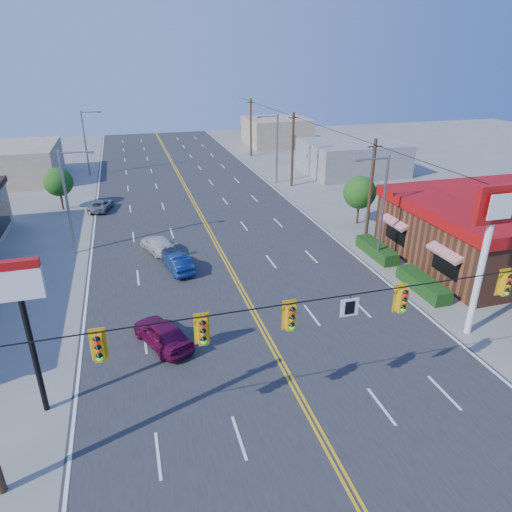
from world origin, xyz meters
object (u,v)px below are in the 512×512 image
object	(u,v)px
kfc	(500,229)
car_white	(158,245)
kfc_pylon	(489,232)
pizza_hut_sign	(23,307)
car_silver	(101,206)
car_magenta	(163,334)
signal_span	(317,325)
car_blue	(178,263)

from	to	relation	value
kfc	car_white	world-z (taller)	kfc
kfc_pylon	car_white	distance (m)	23.32
pizza_hut_sign	car_silver	xyz separation A→B (m)	(1.74, 28.42, -4.65)
car_silver	kfc_pylon	bearing A→B (deg)	139.90
pizza_hut_sign	car_magenta	size ratio (longest dim) A/B	1.63
signal_span	car_magenta	xyz separation A→B (m)	(-5.45, 7.42, -4.17)
kfc_pylon	car_blue	bearing A→B (deg)	139.73
kfc_pylon	car_magenta	xyz separation A→B (m)	(-16.57, 3.42, -5.33)
signal_span	car_silver	distance (m)	33.96
car_magenta	car_silver	world-z (taller)	car_magenta
signal_span	pizza_hut_sign	distance (m)	11.60
kfc_pylon	car_magenta	distance (m)	17.74
car_white	car_silver	size ratio (longest dim) A/B	1.09
car_white	car_magenta	bearing A→B (deg)	66.71
car_blue	kfc_pylon	bearing A→B (deg)	128.57
kfc	kfc_pylon	world-z (taller)	kfc_pylon
car_blue	car_silver	size ratio (longest dim) A/B	1.01
kfc	car_magenta	distance (m)	25.93
signal_span	kfc_pylon	bearing A→B (deg)	19.78
signal_span	kfc	size ratio (longest dim) A/B	1.49
signal_span	car_silver	world-z (taller)	signal_span
car_silver	car_blue	bearing A→B (deg)	123.72
signal_span	car_white	distance (m)	21.30
kfc_pylon	car_magenta	bearing A→B (deg)	168.34
pizza_hut_sign	car_white	distance (m)	18.12
car_white	car_silver	bearing A→B (deg)	-88.75
car_blue	kfc	bearing A→B (deg)	158.22
signal_span	car_blue	world-z (taller)	signal_span
signal_span	car_white	size ratio (longest dim) A/B	5.82
pizza_hut_sign	signal_span	bearing A→B (deg)	-20.19
pizza_hut_sign	car_blue	world-z (taller)	pizza_hut_sign
signal_span	kfc_pylon	distance (m)	11.87
kfc_pylon	pizza_hut_sign	size ratio (longest dim) A/B	1.24
kfc_pylon	car_blue	size ratio (longest dim) A/B	2.20
kfc	car_silver	size ratio (longest dim) A/B	4.24
signal_span	car_blue	bearing A→B (deg)	102.16
kfc	car_white	size ratio (longest dim) A/B	3.90
kfc	pizza_hut_sign	size ratio (longest dim) A/B	2.38
signal_span	car_magenta	world-z (taller)	signal_span
pizza_hut_sign	car_magenta	xyz separation A→B (m)	(5.43, 3.42, -4.47)
kfc_pylon	kfc	bearing A→B (deg)	41.95
car_blue	car_white	distance (m)	4.08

